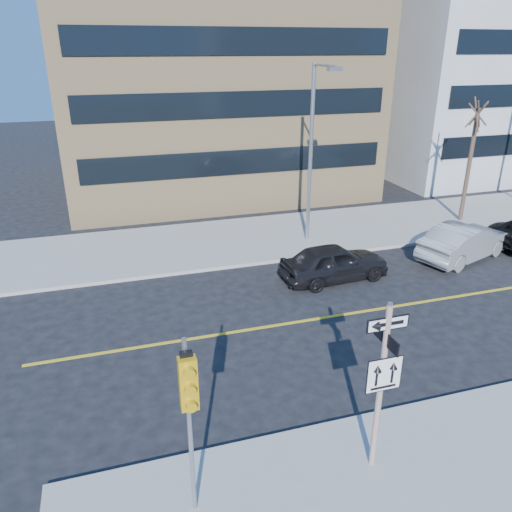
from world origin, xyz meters
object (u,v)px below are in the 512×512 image
object	(u,v)px
parked_car_b	(465,242)
streetlight_a	(313,144)
sign_pole	(382,379)
parked_car_a	(334,262)
traffic_signal	(189,397)
street_tree_west	(477,117)

from	to	relation	value
parked_car_b	streetlight_a	bearing A→B (deg)	38.61
sign_pole	streetlight_a	xyz separation A→B (m)	(4.00, 13.27, 2.32)
parked_car_a	streetlight_a	world-z (taller)	streetlight_a
parked_car_b	streetlight_a	distance (m)	7.97
traffic_signal	parked_car_a	bearing A→B (deg)	51.79
parked_car_b	parked_car_a	bearing A→B (deg)	73.55
streetlight_a	parked_car_b	bearing A→B (deg)	-32.09
parked_car_a	street_tree_west	bearing A→B (deg)	-69.33
parked_car_a	parked_car_b	xyz separation A→B (m)	(6.45, 0.32, 0.05)
parked_car_b	street_tree_west	xyz separation A→B (m)	(3.13, 4.22, 4.72)
traffic_signal	street_tree_west	bearing A→B (deg)	39.39
sign_pole	traffic_signal	size ratio (longest dim) A/B	1.02
sign_pole	street_tree_west	size ratio (longest dim) A/B	0.64
sign_pole	parked_car_a	size ratio (longest dim) A/B	0.92
traffic_signal	parked_car_b	bearing A→B (deg)	35.08
traffic_signal	parked_car_b	world-z (taller)	traffic_signal
traffic_signal	street_tree_west	world-z (taller)	street_tree_west
traffic_signal	parked_car_a	world-z (taller)	traffic_signal
streetlight_a	parked_car_a	bearing A→B (deg)	-98.35
sign_pole	parked_car_b	bearing A→B (deg)	44.19
street_tree_west	streetlight_a	bearing A→B (deg)	-176.55
traffic_signal	street_tree_west	distance (m)	22.14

